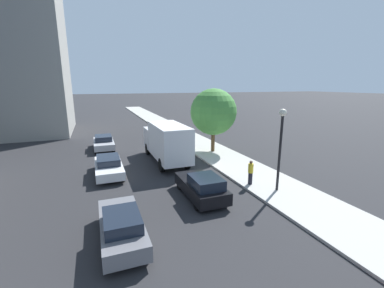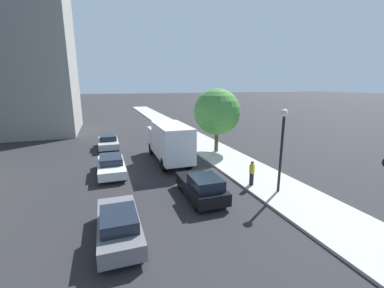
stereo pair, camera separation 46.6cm
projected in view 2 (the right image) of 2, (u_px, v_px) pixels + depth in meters
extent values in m
cube|color=#B2AFA8|center=(242.00, 167.00, 20.66)|extent=(4.08, 120.00, 0.15)
cylinder|color=black|center=(281.00, 155.00, 15.30)|extent=(0.16, 0.16, 4.68)
sphere|color=silver|center=(284.00, 113.00, 14.73)|extent=(0.44, 0.44, 0.44)
cylinder|color=brown|center=(216.00, 140.00, 25.01)|extent=(0.36, 0.36, 2.22)
sphere|color=#478E3D|center=(217.00, 112.00, 24.37)|extent=(4.45, 4.45, 4.45)
cube|color=black|center=(201.00, 187.00, 15.21)|extent=(1.88, 4.40, 0.70)
cube|color=#19212D|center=(206.00, 182.00, 14.35)|extent=(1.58, 2.04, 0.58)
cylinder|color=black|center=(180.00, 185.00, 16.39)|extent=(0.22, 0.61, 0.61)
cylinder|color=black|center=(204.00, 182.00, 16.92)|extent=(0.22, 0.61, 0.61)
cylinder|color=black|center=(196.00, 205.00, 13.64)|extent=(0.22, 0.61, 0.61)
cylinder|color=black|center=(224.00, 201.00, 14.17)|extent=(0.22, 0.61, 0.61)
cube|color=#B7B7BC|center=(108.00, 143.00, 26.85)|extent=(1.95, 4.59, 0.61)
cube|color=#19212D|center=(108.00, 137.00, 26.90)|extent=(1.64, 2.25, 0.51)
cylinder|color=black|center=(100.00, 143.00, 28.07)|extent=(0.22, 0.68, 0.68)
cylinder|color=black|center=(116.00, 142.00, 28.62)|extent=(0.22, 0.68, 0.68)
cylinder|color=black|center=(100.00, 149.00, 25.20)|extent=(0.22, 0.68, 0.68)
cylinder|color=black|center=(118.00, 148.00, 25.75)|extent=(0.22, 0.68, 0.68)
cube|color=slate|center=(119.00, 226.00, 11.05)|extent=(1.73, 4.60, 0.67)
cube|color=#19212D|center=(119.00, 219.00, 10.45)|extent=(1.45, 2.05, 0.50)
cylinder|color=black|center=(101.00, 217.00, 12.31)|extent=(0.22, 0.70, 0.70)
cylinder|color=black|center=(133.00, 212.00, 12.80)|extent=(0.22, 0.70, 0.70)
cylinder|color=black|center=(101.00, 258.00, 9.44)|extent=(0.22, 0.70, 0.70)
cylinder|color=black|center=(142.00, 249.00, 9.93)|extent=(0.22, 0.70, 0.70)
cube|color=silver|center=(111.00, 167.00, 19.15)|extent=(1.90, 4.74, 0.61)
cube|color=#19212D|center=(111.00, 159.00, 19.18)|extent=(1.60, 2.42, 0.49)
cylinder|color=black|center=(100.00, 165.00, 20.42)|extent=(0.22, 0.63, 0.63)
cylinder|color=black|center=(122.00, 163.00, 20.96)|extent=(0.22, 0.63, 0.63)
cylinder|color=black|center=(100.00, 179.00, 17.46)|extent=(0.22, 0.63, 0.63)
cylinder|color=black|center=(125.00, 176.00, 18.00)|extent=(0.22, 0.63, 0.63)
cube|color=silver|center=(161.00, 137.00, 24.75)|extent=(2.36, 2.20, 1.92)
cube|color=white|center=(172.00, 141.00, 20.97)|extent=(2.36, 5.51, 2.78)
cylinder|color=black|center=(151.00, 149.00, 24.66)|extent=(0.30, 1.09, 1.09)
cylinder|color=black|center=(172.00, 147.00, 25.33)|extent=(0.30, 1.09, 1.09)
cylinder|color=black|center=(164.00, 165.00, 19.71)|extent=(0.30, 1.09, 1.09)
cylinder|color=black|center=(189.00, 162.00, 20.38)|extent=(0.30, 1.09, 1.09)
cylinder|color=black|center=(251.00, 179.00, 16.73)|extent=(0.28, 0.28, 0.80)
cylinder|color=gold|center=(252.00, 169.00, 16.57)|extent=(0.34, 0.34, 0.61)
sphere|color=brown|center=(252.00, 163.00, 16.47)|extent=(0.22, 0.22, 0.22)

